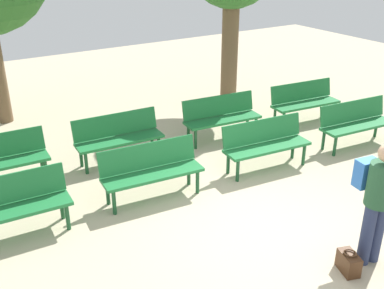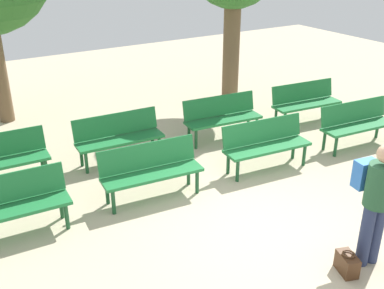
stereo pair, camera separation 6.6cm
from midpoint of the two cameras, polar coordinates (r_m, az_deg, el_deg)
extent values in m
plane|color=#BCAD8E|center=(6.77, 9.02, -10.33)|extent=(24.00, 24.00, 0.00)
cube|color=#1E7238|center=(6.76, -21.76, -7.68)|extent=(1.62, 0.52, 0.05)
cube|color=#1E7238|center=(6.82, -22.34, -5.12)|extent=(1.60, 0.21, 0.40)
cylinder|color=#194C28|center=(6.82, -15.43, -8.67)|extent=(0.06, 0.06, 0.40)
cylinder|color=#194C28|center=(7.09, -16.10, -7.39)|extent=(0.06, 0.06, 0.40)
cube|color=#1E7238|center=(7.22, -5.11, -3.72)|extent=(1.63, 0.59, 0.05)
cube|color=#1E7238|center=(7.28, -5.77, -1.35)|extent=(1.60, 0.27, 0.40)
cylinder|color=#194C28|center=(7.01, -9.89, -7.09)|extent=(0.06, 0.06, 0.40)
cylinder|color=#194C28|center=(7.45, 0.43, -4.65)|extent=(0.06, 0.06, 0.40)
cylinder|color=#194C28|center=(7.28, -10.66, -5.89)|extent=(0.06, 0.06, 0.40)
cylinder|color=#194C28|center=(7.70, -0.66, -3.62)|extent=(0.06, 0.06, 0.40)
cube|color=#1E7238|center=(8.20, 9.11, -0.33)|extent=(1.64, 0.60, 0.05)
cube|color=#1E7238|center=(8.25, 8.44, 1.73)|extent=(1.60, 0.29, 0.40)
cylinder|color=#194C28|center=(7.83, 5.44, -3.24)|extent=(0.06, 0.06, 0.40)
cylinder|color=#194C28|center=(8.58, 13.46, -1.24)|extent=(0.06, 0.06, 0.40)
cylinder|color=#194C28|center=(8.07, 4.26, -2.29)|extent=(0.06, 0.06, 0.40)
cylinder|color=#194C28|center=(8.80, 12.18, -0.44)|extent=(0.06, 0.06, 0.40)
cube|color=#1E7238|center=(9.58, 19.71, 2.20)|extent=(1.64, 0.59, 0.05)
cube|color=#1E7238|center=(9.62, 19.08, 3.96)|extent=(1.60, 0.28, 0.40)
cylinder|color=#194C28|center=(9.09, 17.09, -0.18)|extent=(0.06, 0.06, 0.40)
cylinder|color=#194C28|center=(9.30, 15.78, 0.56)|extent=(0.06, 0.06, 0.40)
cylinder|color=#194C28|center=(10.25, 21.67, 1.96)|extent=(0.06, 0.06, 0.40)
cylinder|color=#194C28|center=(8.17, -17.84, -3.14)|extent=(0.06, 0.06, 0.40)
cylinder|color=#194C28|center=(8.46, -18.31, -2.25)|extent=(0.06, 0.06, 0.40)
cube|color=#1E7238|center=(8.48, -9.13, 0.51)|extent=(1.62, 0.53, 0.05)
cube|color=#1E7238|center=(8.56, -9.70, 2.49)|extent=(1.60, 0.22, 0.40)
cylinder|color=#194C28|center=(8.25, -13.19, -2.28)|extent=(0.06, 0.06, 0.40)
cylinder|color=#194C28|center=(8.67, -4.33, -0.33)|extent=(0.06, 0.06, 0.40)
cylinder|color=#194C28|center=(8.53, -13.80, -1.43)|extent=(0.06, 0.06, 0.40)
cylinder|color=#194C28|center=(8.93, -5.19, 0.43)|extent=(0.06, 0.06, 0.40)
cube|color=#1E7238|center=(9.33, 3.65, 3.08)|extent=(1.64, 0.60, 0.05)
cube|color=#1E7238|center=(9.41, 3.08, 4.87)|extent=(1.60, 0.28, 0.40)
cylinder|color=#194C28|center=(8.98, 0.23, 0.67)|extent=(0.06, 0.06, 0.40)
cylinder|color=#194C28|center=(9.64, 7.70, 2.16)|extent=(0.06, 0.06, 0.40)
cylinder|color=#194C28|center=(9.25, -0.65, 1.39)|extent=(0.06, 0.06, 0.40)
cylinder|color=#194C28|center=(9.89, 6.69, 2.80)|extent=(0.06, 0.06, 0.40)
cube|color=#1E7238|center=(10.50, 13.76, 4.89)|extent=(1.64, 0.61, 0.05)
cube|color=#1E7238|center=(10.57, 13.21, 6.48)|extent=(1.60, 0.29, 0.40)
cylinder|color=#194C28|center=(10.05, 11.08, 2.86)|extent=(0.06, 0.06, 0.40)
cylinder|color=#194C28|center=(10.91, 17.03, 3.97)|extent=(0.06, 0.06, 0.40)
cylinder|color=#194C28|center=(10.28, 10.03, 3.46)|extent=(0.06, 0.06, 0.40)
cylinder|color=#194C28|center=(11.13, 15.94, 4.51)|extent=(0.06, 0.06, 0.40)
cylinder|color=brown|center=(11.38, 4.53, 11.82)|extent=(0.40, 0.40, 2.69)
cylinder|color=navy|center=(6.34, 21.65, -10.02)|extent=(0.16, 0.16, 0.85)
cylinder|color=navy|center=(6.24, 20.56, -10.42)|extent=(0.16, 0.16, 0.85)
cylinder|color=#235133|center=(5.94, 22.13, -4.62)|extent=(0.39, 0.39, 0.55)
cube|color=blue|center=(6.09, 20.52, -3.33)|extent=(0.31, 0.22, 0.36)
cube|color=#4C2D19|center=(6.19, 18.52, -13.73)|extent=(0.28, 0.36, 0.26)
torus|color=#4C2D19|center=(6.11, 18.71, -12.62)|extent=(0.16, 0.16, 0.02)
camera|label=1|loc=(0.03, -90.24, -0.11)|focal=43.05mm
camera|label=2|loc=(0.03, 89.76, 0.11)|focal=43.05mm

